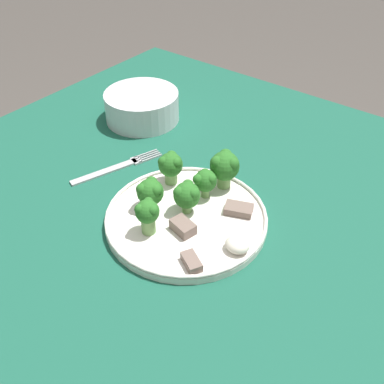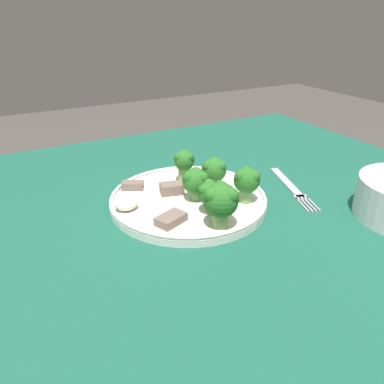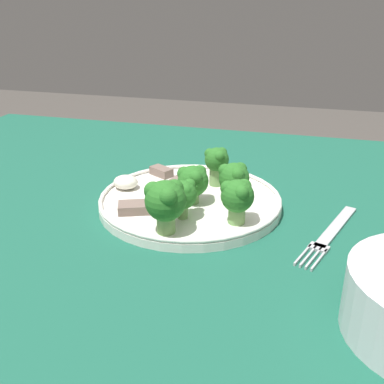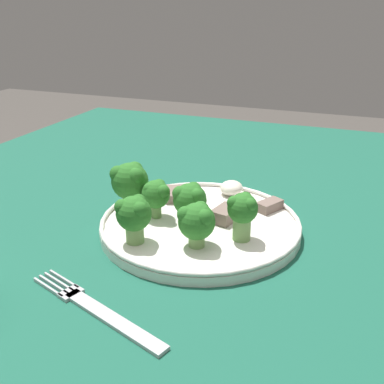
% 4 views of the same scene
% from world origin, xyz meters
% --- Properties ---
extents(table, '(1.17, 0.97, 0.72)m').
position_xyz_m(table, '(0.00, 0.00, 0.63)').
color(table, '#195642').
rests_on(table, ground_plane).
extents(dinner_plate, '(0.27, 0.27, 0.02)m').
position_xyz_m(dinner_plate, '(-0.03, -0.06, 0.73)').
color(dinner_plate, white).
rests_on(dinner_plate, table).
extents(fork, '(0.08, 0.18, 0.00)m').
position_xyz_m(fork, '(-0.23, -0.03, 0.73)').
color(fork, '#B2B2B7').
rests_on(fork, table).
extents(broccoli_floret_near_rim_left, '(0.05, 0.05, 0.07)m').
position_xyz_m(broccoli_floret_near_rim_left, '(-0.03, 0.04, 0.78)').
color(broccoli_floret_near_rim_left, '#709E56').
rests_on(broccoli_floret_near_rim_left, dinner_plate).
extents(broccoli_floret_center_left, '(0.04, 0.04, 0.06)m').
position_xyz_m(broccoli_floret_center_left, '(-0.06, -0.13, 0.77)').
color(broccoli_floret_center_left, '#709E56').
rests_on(broccoli_floret_center_left, dinner_plate).
extents(broccoli_floret_back_left, '(0.05, 0.04, 0.06)m').
position_xyz_m(broccoli_floret_back_left, '(-0.04, -0.05, 0.77)').
color(broccoli_floret_back_left, '#709E56').
rests_on(broccoli_floret_back_left, dinner_plate).
extents(broccoli_floret_front_left, '(0.05, 0.04, 0.06)m').
position_xyz_m(broccoli_floret_front_left, '(-0.10, -0.08, 0.77)').
color(broccoli_floret_front_left, '#709E56').
rests_on(broccoli_floret_front_left, dinner_plate).
extents(broccoli_floret_center_back, '(0.04, 0.04, 0.06)m').
position_xyz_m(broccoli_floret_center_back, '(-0.11, -0.01, 0.77)').
color(broccoli_floret_center_back, '#709E56').
rests_on(broccoli_floret_center_back, dinner_plate).
extents(broccoli_floret_mid_cluster, '(0.04, 0.04, 0.05)m').
position_xyz_m(broccoli_floret_mid_cluster, '(-0.04, -0.00, 0.77)').
color(broccoli_floret_mid_cluster, '#709E56').
rests_on(broccoli_floret_mid_cluster, dinner_plate).
extents(meat_slice_front_slice, '(0.04, 0.04, 0.01)m').
position_xyz_m(meat_slice_front_slice, '(0.04, -0.14, 0.74)').
color(meat_slice_front_slice, '#756056').
rests_on(meat_slice_front_slice, dinner_plate).
extents(meat_slice_middle_slice, '(0.05, 0.04, 0.01)m').
position_xyz_m(meat_slice_middle_slice, '(0.03, -0.00, 0.74)').
color(meat_slice_middle_slice, '#756056').
rests_on(meat_slice_middle_slice, dinner_plate).
extents(meat_slice_rear_slice, '(0.04, 0.03, 0.02)m').
position_xyz_m(meat_slice_rear_slice, '(-0.02, -0.09, 0.74)').
color(meat_slice_rear_slice, '#756056').
rests_on(meat_slice_rear_slice, dinner_plate).
extents(sauce_dollop, '(0.04, 0.03, 0.02)m').
position_xyz_m(sauce_dollop, '(0.07, -0.07, 0.75)').
color(sauce_dollop, silver).
rests_on(sauce_dollop, dinner_plate).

